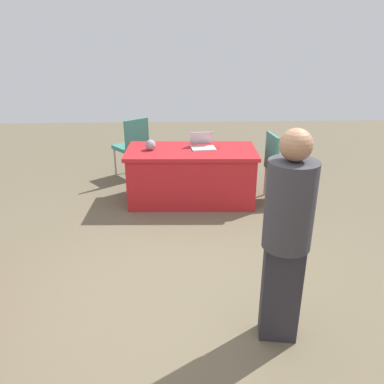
{
  "coord_description": "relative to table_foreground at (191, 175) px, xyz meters",
  "views": [
    {
      "loc": [
        0.08,
        2.9,
        2.21
      ],
      "look_at": [
        -0.04,
        -0.26,
        0.9
      ],
      "focal_mm": 36.46,
      "sensor_mm": 36.0,
      "label": 1
    }
  ],
  "objects": [
    {
      "name": "table_foreground",
      "position": [
        0.0,
        0.0,
        0.0
      ],
      "size": [
        1.77,
        0.9,
        0.73
      ],
      "rotation": [
        0.0,
        0.0,
        -0.03
      ],
      "color": "#AD1E23",
      "rests_on": "ground"
    },
    {
      "name": "laptop_silver",
      "position": [
        -0.16,
        -0.07,
        0.4
      ],
      "size": [
        0.35,
        0.33,
        0.21
      ],
      "rotation": [
        0.0,
        0.0,
        0.13
      ],
      "color": "silver",
      "rests_on": "table_foreground"
    },
    {
      "name": "scissors_red",
      "position": [
        -0.32,
        -0.11,
        0.37
      ],
      "size": [
        0.13,
        0.17,
        0.01
      ],
      "primitive_type": "cube",
      "rotation": [
        0.0,
        0.0,
        2.17
      ],
      "color": "red",
      "rests_on": "table_foreground"
    },
    {
      "name": "chair_by_pillar",
      "position": [
        0.89,
        -0.94,
        0.19
      ],
      "size": [
        0.62,
        0.62,
        0.97
      ],
      "rotation": [
        0.0,
        0.0,
        3.82
      ],
      "color": "#9E9993",
      "rests_on": "ground"
    },
    {
      "name": "ground_plane",
      "position": [
        0.1,
        2.14,
        -0.37
      ],
      "size": [
        14.4,
        14.4,
        0.0
      ],
      "primitive_type": "plane",
      "color": "brown"
    },
    {
      "name": "yarn_ball",
      "position": [
        0.54,
        -0.0,
        0.43
      ],
      "size": [
        0.14,
        0.14,
        0.14
      ],
      "primitive_type": "sphere",
      "color": "gray",
      "rests_on": "table_foreground"
    },
    {
      "name": "person_attendee_standing",
      "position": [
        -0.57,
        2.66,
        0.55
      ],
      "size": [
        0.39,
        0.39,
        1.64
      ],
      "rotation": [
        0.0,
        0.0,
        3.0
      ],
      "color": "#26262D",
      "rests_on": "ground"
    },
    {
      "name": "chair_aisle",
      "position": [
        -1.21,
        0.04,
        0.17
      ],
      "size": [
        0.49,
        0.49,
        0.95
      ],
      "rotation": [
        0.0,
        0.0,
        1.7
      ],
      "color": "#9E9993",
      "rests_on": "ground"
    }
  ]
}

